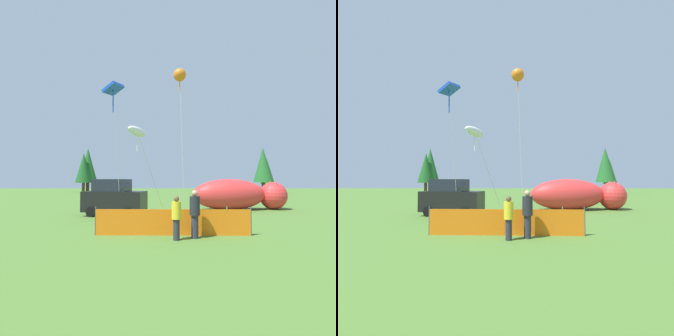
% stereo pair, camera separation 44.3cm
% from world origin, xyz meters
% --- Properties ---
extents(ground_plane, '(120.00, 120.00, 0.00)m').
position_xyz_m(ground_plane, '(0.00, 0.00, 0.00)').
color(ground_plane, '#4C752D').
extents(parked_car, '(4.10, 2.52, 2.32)m').
position_xyz_m(parked_car, '(-3.87, 3.06, 1.12)').
color(parked_car, black).
rests_on(parked_car, ground).
extents(folding_chair, '(0.60, 0.60, 0.89)m').
position_xyz_m(folding_chair, '(2.73, -0.38, 0.50)').
color(folding_chair, '#267F33').
rests_on(folding_chair, ground).
extents(inflatable_cat, '(7.55, 3.04, 2.34)m').
position_xyz_m(inflatable_cat, '(4.95, 6.24, 1.08)').
color(inflatable_cat, red).
rests_on(inflatable_cat, ground).
extents(safety_fence, '(6.40, 0.12, 1.17)m').
position_xyz_m(safety_fence, '(-0.22, -3.04, 0.53)').
color(safety_fence, orange).
rests_on(safety_fence, ground).
extents(spectator_in_green_shirt, '(0.41, 0.41, 1.86)m').
position_xyz_m(spectator_in_green_shirt, '(0.62, -3.57, 1.02)').
color(spectator_in_green_shirt, '#2D2D38').
rests_on(spectator_in_green_shirt, ground).
extents(spectator_in_yellow_shirt, '(0.36, 0.36, 1.65)m').
position_xyz_m(spectator_in_yellow_shirt, '(-0.11, -3.89, 0.90)').
color(spectator_in_yellow_shirt, '#2D2D38').
rests_on(spectator_in_yellow_shirt, ground).
extents(kite_blue_box, '(1.21, 3.09, 7.51)m').
position_xyz_m(kite_blue_box, '(-3.41, 0.25, 7.10)').
color(kite_blue_box, silver).
rests_on(kite_blue_box, ground).
extents(kite_white_ghost, '(2.47, 3.36, 5.89)m').
position_xyz_m(kite_white_ghost, '(-2.49, 3.64, 5.50)').
color(kite_white_ghost, silver).
rests_on(kite_white_ghost, ground).
extents(kite_orange_flower, '(0.96, 1.31, 10.72)m').
position_xyz_m(kite_orange_flower, '(0.46, 5.69, 10.20)').
color(kite_orange_flower, silver).
rests_on(kite_orange_flower, ground).
extents(horizon_tree_east, '(3.58, 3.58, 8.55)m').
position_xyz_m(horizon_tree_east, '(-16.17, 37.46, 5.25)').
color(horizon_tree_east, brown).
rests_on(horizon_tree_east, ground).
extents(horizon_tree_west, '(2.68, 2.68, 6.39)m').
position_xyz_m(horizon_tree_west, '(18.25, 35.47, 3.92)').
color(horizon_tree_west, brown).
rests_on(horizon_tree_west, ground).
extents(horizon_tree_mid, '(3.36, 3.36, 8.02)m').
position_xyz_m(horizon_tree_mid, '(16.33, 32.19, 4.92)').
color(horizon_tree_mid, brown).
rests_on(horizon_tree_mid, ground).
extents(horizon_tree_northeast, '(3.13, 3.13, 7.47)m').
position_xyz_m(horizon_tree_northeast, '(-16.57, 36.13, 4.59)').
color(horizon_tree_northeast, brown).
rests_on(horizon_tree_northeast, ground).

